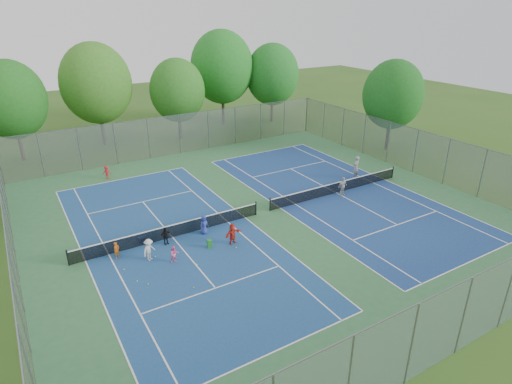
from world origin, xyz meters
TOP-DOWN VIEW (x-y plane):
  - ground at (0.00, 0.00)m, footprint 120.00×120.00m
  - court_pad at (0.00, 0.00)m, footprint 32.00×32.00m
  - court_left at (-7.00, 0.00)m, footprint 10.97×23.77m
  - court_right at (7.00, 0.00)m, footprint 10.97×23.77m
  - net_left at (-7.00, 0.00)m, footprint 12.87×0.10m
  - net_right at (7.00, 0.00)m, footprint 12.87×0.10m
  - fence_north at (0.00, 16.00)m, footprint 32.00×0.10m
  - fence_south at (0.00, -16.00)m, footprint 32.00×0.10m
  - fence_west at (-16.00, 0.00)m, footprint 0.10×32.00m
  - fence_east at (16.00, 0.00)m, footprint 0.10×32.00m
  - tree_nw at (-14.00, 22.00)m, footprint 6.40×6.40m
  - tree_nl at (-6.00, 23.00)m, footprint 7.20×7.20m
  - tree_nc at (2.00, 21.00)m, footprint 6.00×6.00m
  - tree_nr at (9.00, 24.00)m, footprint 7.60×7.60m
  - tree_ne at (15.00, 22.00)m, footprint 6.60×6.60m
  - tree_side_e at (19.00, 6.00)m, footprint 6.00×6.00m
  - ball_crate at (-8.89, 0.50)m, footprint 0.48×0.48m
  - ball_hopper at (-5.45, -2.39)m, footprint 0.32×0.32m
  - student_a at (-10.73, -0.60)m, footprint 0.46×0.41m
  - student_b at (-7.93, -2.87)m, footprint 0.55×0.44m
  - student_c at (-9.12, -1.86)m, footprint 1.05×0.91m
  - student_d at (-7.65, -0.60)m, footprint 0.76×0.42m
  - student_e at (-4.98, -0.60)m, footprint 0.74×0.59m
  - student_f at (-3.98, -2.74)m, footprint 1.38×0.72m
  - child_far_baseline at (-8.15, 12.75)m, footprint 0.85×0.64m
  - instructor at (10.53, 1.63)m, footprint 0.86×0.72m
  - teen_court_b at (7.14, -0.52)m, footprint 0.93×0.46m
  - tennis_ball_0 at (-3.57, -1.77)m, footprint 0.07×0.07m
  - tennis_ball_1 at (-10.76, -2.13)m, footprint 0.07×0.07m
  - tennis_ball_2 at (-6.95, -3.82)m, footprint 0.07×0.07m
  - tennis_ball_3 at (-7.91, -2.37)m, footprint 0.07×0.07m
  - tennis_ball_4 at (-10.44, -3.64)m, footprint 0.07×0.07m
  - tennis_ball_5 at (-4.06, -3.33)m, footprint 0.07×0.07m
  - tennis_ball_6 at (-7.03, -6.03)m, footprint 0.07×0.07m
  - tennis_ball_7 at (-10.01, -4.22)m, footprint 0.07×0.07m
  - tennis_ball_8 at (-8.76, -1.74)m, footprint 0.07×0.07m
  - tennis_ball_9 at (-8.01, -5.79)m, footprint 0.07×0.07m
  - tennis_ball_10 at (-7.91, -2.78)m, footprint 0.07×0.07m

SIDE VIEW (x-z plane):
  - ground at x=0.00m, z-range 0.00..0.00m
  - court_pad at x=0.00m, z-range 0.00..0.01m
  - court_left at x=-7.00m, z-range 0.01..0.02m
  - court_right at x=7.00m, z-range 0.01..0.02m
  - tennis_ball_0 at x=-3.57m, z-range 0.00..0.07m
  - tennis_ball_1 at x=-10.76m, z-range 0.00..0.07m
  - tennis_ball_2 at x=-6.95m, z-range 0.00..0.07m
  - tennis_ball_3 at x=-7.91m, z-range 0.00..0.07m
  - tennis_ball_4 at x=-10.44m, z-range 0.00..0.07m
  - tennis_ball_5 at x=-4.06m, z-range 0.00..0.07m
  - tennis_ball_6 at x=-7.03m, z-range 0.00..0.07m
  - tennis_ball_7 at x=-10.01m, z-range 0.00..0.07m
  - tennis_ball_8 at x=-8.76m, z-range 0.00..0.07m
  - tennis_ball_9 at x=-8.01m, z-range 0.00..0.07m
  - tennis_ball_10 at x=-7.91m, z-range 0.00..0.07m
  - ball_crate at x=-8.89m, z-range 0.00..0.33m
  - ball_hopper at x=-5.45m, z-range 0.00..0.54m
  - net_left at x=-7.00m, z-range 0.00..0.91m
  - net_right at x=7.00m, z-range 0.00..0.91m
  - student_a at x=-10.73m, z-range 0.00..1.05m
  - student_b at x=-7.93m, z-range 0.00..1.11m
  - child_far_baseline at x=-8.15m, z-range 0.00..1.16m
  - student_d at x=-7.65m, z-range 0.00..1.22m
  - student_e at x=-4.98m, z-range 0.00..1.32m
  - student_c at x=-9.12m, z-range 0.00..1.41m
  - student_f at x=-3.98m, z-range 0.00..1.42m
  - teen_court_b at x=7.14m, z-range 0.00..1.53m
  - instructor at x=10.53m, z-range 0.00..2.02m
  - fence_north at x=0.00m, z-range 0.00..4.00m
  - fence_south at x=0.00m, z-range 0.00..4.00m
  - fence_west at x=-16.00m, z-range 0.00..4.00m
  - fence_east at x=16.00m, z-range 0.00..4.00m
  - tree_nc at x=2.00m, z-range 0.97..9.82m
  - tree_side_e at x=19.00m, z-range 1.14..10.34m
  - tree_nw at x=-14.00m, z-range 1.10..10.68m
  - tree_ne at x=15.00m, z-range 1.08..10.85m
  - tree_nl at x=-6.00m, z-range 1.20..11.89m
  - tree_nr at x=9.00m, z-range 1.33..12.75m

